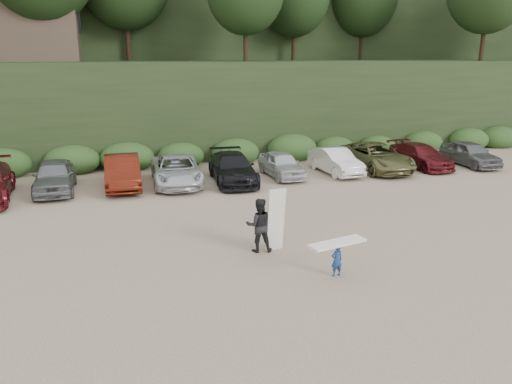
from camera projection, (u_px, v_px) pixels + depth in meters
name	position (u px, v px, depth m)	size (l,w,h in m)	color
ground	(310.00, 248.00, 17.25)	(120.00, 120.00, 0.00)	tan
hillside_backdrop	(168.00, 3.00, 47.43)	(90.00, 41.50, 28.00)	black
parked_cars	(166.00, 171.00, 25.33)	(36.31, 6.41, 1.63)	#9B9CA0
child_surfer	(337.00, 253.00, 14.89)	(1.90, 0.91, 1.10)	navy
adult_surfer	(261.00, 225.00, 16.75)	(1.39, 0.86, 2.19)	black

